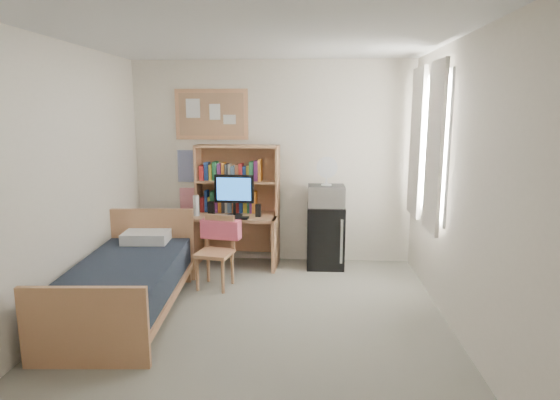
# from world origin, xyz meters

# --- Properties ---
(floor) EXTENTS (3.60, 4.20, 0.02)m
(floor) POSITION_xyz_m (0.00, 0.00, -0.01)
(floor) COLOR gray
(floor) RESTS_ON ground
(ceiling) EXTENTS (3.60, 4.20, 0.02)m
(ceiling) POSITION_xyz_m (0.00, 0.00, 2.60)
(ceiling) COLOR silver
(ceiling) RESTS_ON wall_back
(wall_back) EXTENTS (3.60, 0.04, 2.60)m
(wall_back) POSITION_xyz_m (0.00, 2.10, 1.30)
(wall_back) COLOR white
(wall_back) RESTS_ON floor
(wall_front) EXTENTS (3.60, 0.04, 2.60)m
(wall_front) POSITION_xyz_m (0.00, -2.10, 1.30)
(wall_front) COLOR white
(wall_front) RESTS_ON floor
(wall_left) EXTENTS (0.04, 4.20, 2.60)m
(wall_left) POSITION_xyz_m (-1.80, 0.00, 1.30)
(wall_left) COLOR white
(wall_left) RESTS_ON floor
(wall_right) EXTENTS (0.04, 4.20, 2.60)m
(wall_right) POSITION_xyz_m (1.80, 0.00, 1.30)
(wall_right) COLOR white
(wall_right) RESTS_ON floor
(window_unit) EXTENTS (0.10, 1.40, 1.70)m
(window_unit) POSITION_xyz_m (1.75, 1.20, 1.60)
(window_unit) COLOR white
(window_unit) RESTS_ON wall_right
(curtain_left) EXTENTS (0.04, 0.55, 1.70)m
(curtain_left) POSITION_xyz_m (1.72, 0.80, 1.60)
(curtain_left) COLOR white
(curtain_left) RESTS_ON wall_right
(curtain_right) EXTENTS (0.04, 0.55, 1.70)m
(curtain_right) POSITION_xyz_m (1.72, 1.60, 1.60)
(curtain_right) COLOR white
(curtain_right) RESTS_ON wall_right
(bulletin_board) EXTENTS (0.94, 0.03, 0.64)m
(bulletin_board) POSITION_xyz_m (-0.78, 2.08, 1.92)
(bulletin_board) COLOR #A97F59
(bulletin_board) RESTS_ON wall_back
(poster_wave) EXTENTS (0.30, 0.01, 0.42)m
(poster_wave) POSITION_xyz_m (-1.10, 2.09, 1.25)
(poster_wave) COLOR #253A94
(poster_wave) RESTS_ON wall_back
(poster_japan) EXTENTS (0.28, 0.01, 0.36)m
(poster_japan) POSITION_xyz_m (-1.10, 2.09, 0.78)
(poster_japan) COLOR #DC2649
(poster_japan) RESTS_ON wall_back
(desk) EXTENTS (1.09, 0.59, 0.67)m
(desk) POSITION_xyz_m (-0.45, 1.80, 0.33)
(desk) COLOR tan
(desk) RESTS_ON floor
(desk_chair) EXTENTS (0.47, 0.47, 0.81)m
(desk_chair) POSITION_xyz_m (-0.56, 1.02, 0.41)
(desk_chair) COLOR tan
(desk_chair) RESTS_ON floor
(mini_fridge) EXTENTS (0.47, 0.47, 0.79)m
(mini_fridge) POSITION_xyz_m (0.69, 1.84, 0.40)
(mini_fridge) COLOR black
(mini_fridge) RESTS_ON floor
(bed) EXTENTS (1.06, 1.95, 0.52)m
(bed) POSITION_xyz_m (-1.28, 0.25, 0.26)
(bed) COLOR black
(bed) RESTS_ON floor
(hutch) EXTENTS (1.08, 0.33, 0.87)m
(hutch) POSITION_xyz_m (-0.44, 1.95, 1.10)
(hutch) COLOR tan
(hutch) RESTS_ON desk
(monitor) EXTENTS (0.49, 0.07, 0.52)m
(monitor) POSITION_xyz_m (-0.45, 1.74, 0.93)
(monitor) COLOR black
(monitor) RESTS_ON desk
(keyboard) EXTENTS (0.41, 0.15, 0.02)m
(keyboard) POSITION_xyz_m (-0.46, 1.60, 0.68)
(keyboard) COLOR black
(keyboard) RESTS_ON desk
(speaker_left) EXTENTS (0.08, 0.08, 0.18)m
(speaker_left) POSITION_xyz_m (-0.75, 1.76, 0.75)
(speaker_left) COLOR black
(speaker_left) RESTS_ON desk
(speaker_right) EXTENTS (0.07, 0.07, 0.16)m
(speaker_right) POSITION_xyz_m (-0.15, 1.72, 0.74)
(speaker_right) COLOR black
(speaker_right) RESTS_ON desk
(water_bottle) EXTENTS (0.08, 0.08, 0.26)m
(water_bottle) POSITION_xyz_m (-0.93, 1.73, 0.79)
(water_bottle) COLOR silver
(water_bottle) RESTS_ON desk
(hoodie) EXTENTS (0.48, 0.22, 0.22)m
(hoodie) POSITION_xyz_m (-0.53, 1.22, 0.63)
(hoodie) COLOR #F65D78
(hoodie) RESTS_ON desk_chair
(microwave) EXTENTS (0.45, 0.35, 0.26)m
(microwave) POSITION_xyz_m (0.69, 1.82, 0.92)
(microwave) COLOR silver
(microwave) RESTS_ON mini_fridge
(desk_fan) EXTENTS (0.26, 0.26, 0.32)m
(desk_fan) POSITION_xyz_m (0.69, 1.82, 1.21)
(desk_fan) COLOR silver
(desk_fan) RESTS_ON microwave
(pillow) EXTENTS (0.51, 0.37, 0.12)m
(pillow) POSITION_xyz_m (-1.33, 1.00, 0.58)
(pillow) COLOR silver
(pillow) RESTS_ON bed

